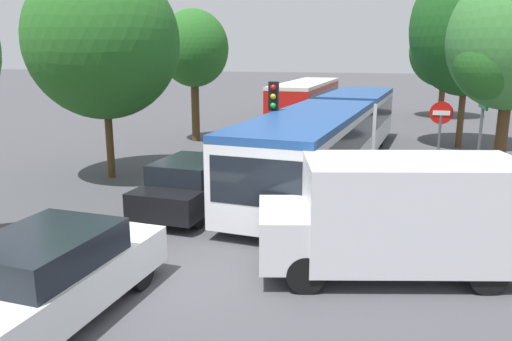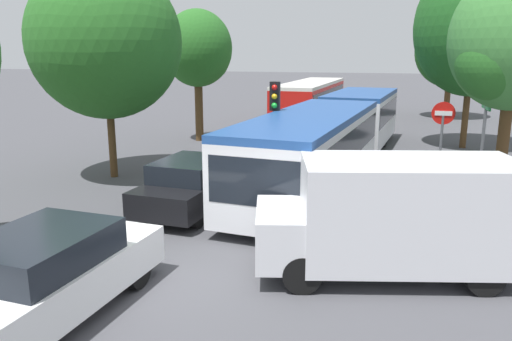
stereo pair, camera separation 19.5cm
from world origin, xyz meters
TOP-DOWN VIEW (x-y plane):
  - ground_plane at (0.00, 0.00)m, footprint 200.00×200.00m
  - articulated_bus at (1.61, 10.17)m, footprint 4.00×16.99m
  - city_bus_rear at (-1.79, 23.96)m, footprint 2.88×11.37m
  - queued_car_white at (-1.56, -1.95)m, footprint 2.08×4.44m
  - queued_car_black at (-1.57, 4.11)m, footprint 2.00×4.27m
  - queued_car_green at (-1.82, 9.74)m, footprint 1.89×4.03m
  - white_van at (3.88, 1.36)m, footprint 5.33×3.15m
  - traffic_light at (0.01, 7.09)m, footprint 0.35×0.38m
  - no_entry_sign at (5.11, 8.08)m, footprint 0.70×0.08m
  - direction_sign_post at (6.52, 9.55)m, footprint 0.10×1.40m
  - tree_left_mid at (-5.77, 6.85)m, footprint 5.07×5.07m
  - tree_left_far at (-5.62, 14.62)m, footprint 3.33×3.33m
  - tree_right_near at (6.52, 6.59)m, footprint 3.37×3.37m
  - tree_right_mid at (6.69, 16.16)m, footprint 5.11×5.11m
  - tree_right_far at (6.87, 27.40)m, footprint 4.61×4.61m

SIDE VIEW (x-z plane):
  - ground_plane at x=0.00m, z-range 0.00..0.00m
  - queued_car_green at x=-1.82m, z-range 0.01..1.38m
  - queued_car_black at x=-1.57m, z-range 0.01..1.46m
  - queued_car_white at x=-1.56m, z-range 0.01..1.52m
  - white_van at x=3.88m, z-range 0.09..2.40m
  - city_bus_rear at x=-1.79m, z-range 0.19..2.62m
  - articulated_bus at x=1.61m, z-range 0.19..2.69m
  - no_entry_sign at x=5.11m, z-range 0.47..3.29m
  - traffic_light at x=0.01m, z-range 0.80..4.20m
  - direction_sign_post at x=6.52m, z-range 0.77..4.37m
  - tree_right_far at x=6.87m, z-range 0.88..7.62m
  - tree_left_far at x=-5.62m, z-range 1.20..7.51m
  - tree_right_near at x=6.52m, z-range 1.27..7.77m
  - tree_left_mid at x=-5.77m, z-range 1.03..8.26m
  - tree_right_mid at x=6.69m, z-range 1.17..9.53m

